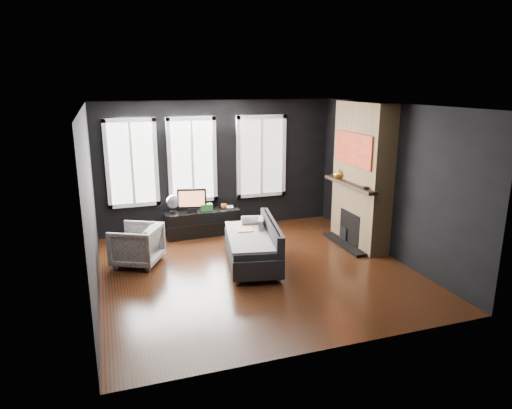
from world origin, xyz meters
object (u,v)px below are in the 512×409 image
object	(u,v)px
monitor	(192,198)
mug	(224,206)
sofa	(252,243)
mantel_vase	(338,173)
media_console	(202,223)
book	(225,202)
armchair	(137,243)

from	to	relation	value
monitor	mug	size ratio (longest dim) A/B	4.77
sofa	mantel_vase	distance (m)	2.38
media_console	book	bearing A→B (deg)	8.54
sofa	media_console	bearing A→B (deg)	115.26
sofa	armchair	bearing A→B (deg)	171.96
armchair	book	size ratio (longest dim) A/B	3.50
mug	mantel_vase	distance (m)	2.41
sofa	mantel_vase	bearing A→B (deg)	32.45
mantel_vase	monitor	bearing A→B (deg)	158.45
media_console	mug	distance (m)	0.57
monitor	mug	xyz separation A→B (m)	(0.66, -0.01, -0.20)
media_console	monitor	world-z (taller)	monitor
armchair	monitor	bearing A→B (deg)	162.92
media_console	mug	xyz separation A→B (m)	(0.47, 0.01, 0.32)
sofa	mantel_vase	size ratio (longest dim) A/B	9.23
media_console	mantel_vase	world-z (taller)	mantel_vase
sofa	mantel_vase	xyz separation A→B (m)	(2.04, 0.80, 0.94)
armchair	book	world-z (taller)	armchair
armchair	sofa	bearing A→B (deg)	98.44
armchair	monitor	xyz separation A→B (m)	(1.20, 1.22, 0.40)
sofa	media_console	size ratio (longest dim) A/B	1.19
book	monitor	bearing A→B (deg)	-173.60
armchair	book	bearing A→B (deg)	151.62
media_console	mantel_vase	size ratio (longest dim) A/B	7.73
sofa	media_console	xyz separation A→B (m)	(-0.47, 1.85, -0.13)
sofa	monitor	xyz separation A→B (m)	(-0.66, 1.86, 0.40)
book	sofa	bearing A→B (deg)	-91.75
media_console	sofa	bearing A→B (deg)	-77.76
armchair	book	distance (m)	2.33
mantel_vase	armchair	bearing A→B (deg)	-177.80
mug	book	world-z (taller)	book
armchair	mug	world-z (taller)	armchair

